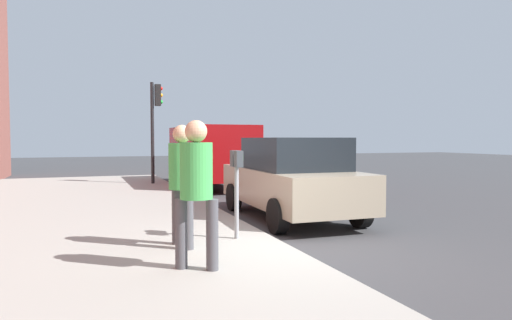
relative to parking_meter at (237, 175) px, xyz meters
name	(u,v)px	position (x,y,z in m)	size (l,w,h in m)	color
ground_plane	(284,252)	(-0.54, -0.60, -1.17)	(80.00, 80.00, 0.00)	#38383A
sidewalk_slab	(75,267)	(-0.54, 2.40, -1.09)	(28.00, 6.00, 0.15)	gray
parking_meter	(237,175)	(0.00, 0.00, 0.00)	(0.36, 0.12, 1.41)	gray
pedestrian_at_meter	(182,175)	(-0.24, 0.92, 0.05)	(0.53, 0.39, 1.80)	#47474C
pedestrian_bystander	(196,181)	(-1.45, 0.99, 0.07)	(0.40, 0.49, 1.82)	#47474C
parked_sedan_near	(291,178)	(2.10, -1.94, -0.27)	(4.44, 2.05, 1.77)	gray
parked_van_far	(210,152)	(8.93, -1.95, 0.09)	(5.22, 2.16, 2.18)	maroon
traffic_signal	(155,115)	(9.57, -0.09, 1.41)	(0.24, 0.44, 3.60)	black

